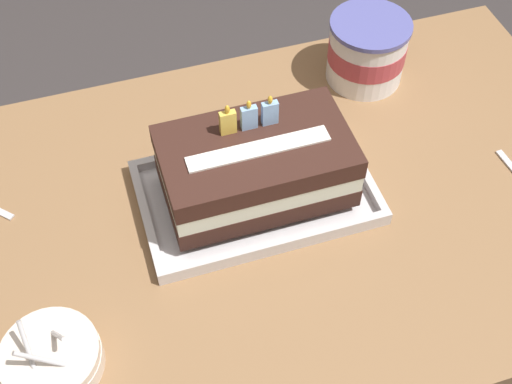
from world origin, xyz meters
The scene contains 5 objects.
dining_table centered at (0.00, 0.00, 0.58)m, with size 1.14×0.68×0.68m.
foil_tray centered at (0.01, 0.03, 0.69)m, with size 0.34×0.21×0.02m.
birthday_cake centered at (0.01, 0.03, 0.75)m, with size 0.27×0.15×0.15m.
bowl_stack centered at (-0.31, -0.15, 0.70)m, with size 0.12×0.12×0.09m.
ice_cream_tub centered at (0.27, 0.22, 0.74)m, with size 0.13×0.13×0.11m.
Camera 1 is at (-0.18, -0.56, 1.48)m, focal length 47.16 mm.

